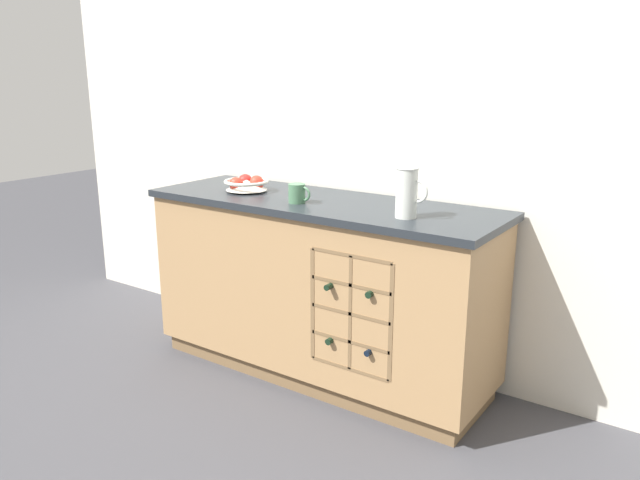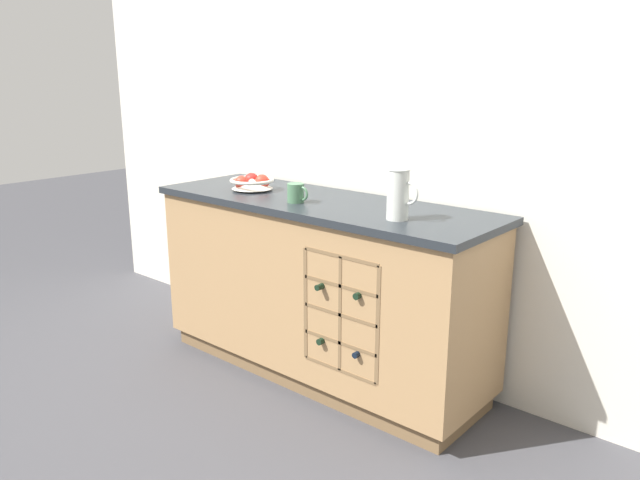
{
  "view_description": "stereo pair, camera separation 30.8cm",
  "coord_description": "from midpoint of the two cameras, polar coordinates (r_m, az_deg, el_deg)",
  "views": [
    {
      "loc": [
        1.7,
        -2.45,
        1.52
      ],
      "look_at": [
        0.0,
        0.0,
        0.72
      ],
      "focal_mm": 35.0,
      "sensor_mm": 36.0,
      "label": 1
    },
    {
      "loc": [
        1.95,
        -2.26,
        1.52
      ],
      "look_at": [
        0.0,
        0.0,
        0.72
      ],
      "focal_mm": 35.0,
      "sensor_mm": 36.0,
      "label": 2
    }
  ],
  "objects": [
    {
      "name": "back_wall",
      "position": [
        3.27,
        0.78,
        10.8
      ],
      "size": [
        4.4,
        0.06,
        2.55
      ],
      "primitive_type": "cube",
      "color": "silver",
      "rests_on": "ground_plane"
    },
    {
      "name": "ceramic_mug",
      "position": [
        2.97,
        -5.05,
        4.23
      ],
      "size": [
        0.12,
        0.08,
        0.09
      ],
      "color": "#4C7A56",
      "rests_on": "kitchen_island"
    },
    {
      "name": "kitchen_island",
      "position": [
        3.15,
        -2.76,
        -4.44
      ],
      "size": [
        1.81,
        0.61,
        0.92
      ],
      "color": "brown",
      "rests_on": "ground_plane"
    },
    {
      "name": "white_pitcher",
      "position": [
        2.65,
        4.69,
        4.39
      ],
      "size": [
        0.15,
        0.1,
        0.22
      ],
      "color": "silver",
      "rests_on": "kitchen_island"
    },
    {
      "name": "fruit_bowl",
      "position": [
        3.29,
        -9.43,
        5.08
      ],
      "size": [
        0.23,
        0.23,
        0.08
      ],
      "color": "silver",
      "rests_on": "kitchen_island"
    },
    {
      "name": "ground_plane",
      "position": [
        3.34,
        -2.7,
        -11.95
      ],
      "size": [
        14.0,
        14.0,
        0.0
      ],
      "primitive_type": "plane",
      "color": "#424247"
    }
  ]
}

